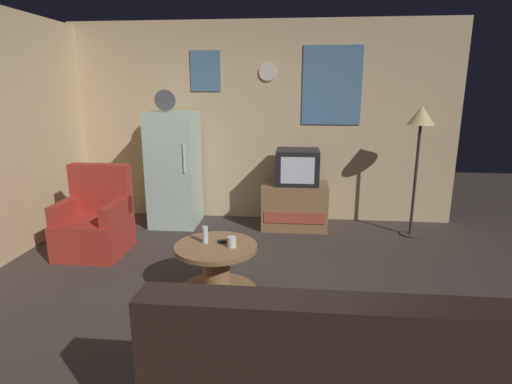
% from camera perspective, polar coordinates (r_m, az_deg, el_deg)
% --- Properties ---
extents(ground_plane, '(12.00, 12.00, 0.00)m').
position_cam_1_polar(ground_plane, '(3.68, -2.94, -14.87)').
color(ground_plane, '#3D332D').
extents(wall_with_art, '(5.20, 0.12, 2.65)m').
position_cam_1_polar(wall_with_art, '(5.67, 0.65, 9.57)').
color(wall_with_art, '#D1B284').
rests_on(wall_with_art, ground_plane).
extents(fridge, '(0.60, 0.62, 1.77)m').
position_cam_1_polar(fridge, '(5.52, -11.27, 3.14)').
color(fridge, silver).
rests_on(fridge, ground_plane).
extents(tv_stand, '(0.84, 0.53, 0.59)m').
position_cam_1_polar(tv_stand, '(5.41, 5.36, -1.87)').
color(tv_stand, '#8E6642').
rests_on(tv_stand, ground_plane).
extents(crt_tv, '(0.54, 0.51, 0.44)m').
position_cam_1_polar(crt_tv, '(5.29, 5.78, 3.50)').
color(crt_tv, black).
rests_on(crt_tv, tv_stand).
extents(standing_lamp, '(0.32, 0.32, 1.59)m').
position_cam_1_polar(standing_lamp, '(5.25, 21.83, 8.52)').
color(standing_lamp, '#332D28').
rests_on(standing_lamp, ground_plane).
extents(coffee_table, '(0.72, 0.72, 0.47)m').
position_cam_1_polar(coffee_table, '(3.69, -5.50, -10.73)').
color(coffee_table, '#8E6642').
rests_on(coffee_table, ground_plane).
extents(wine_glass, '(0.05, 0.05, 0.15)m').
position_cam_1_polar(wine_glass, '(3.64, -7.07, -5.89)').
color(wine_glass, silver).
rests_on(wine_glass, coffee_table).
extents(mug_ceramic_white, '(0.08, 0.08, 0.09)m').
position_cam_1_polar(mug_ceramic_white, '(3.54, -3.39, -6.92)').
color(mug_ceramic_white, silver).
rests_on(mug_ceramic_white, coffee_table).
extents(remote_control, '(0.16, 0.10, 0.02)m').
position_cam_1_polar(remote_control, '(3.65, -4.10, -6.80)').
color(remote_control, black).
rests_on(remote_control, coffee_table).
extents(armchair, '(0.68, 0.68, 0.96)m').
position_cam_1_polar(armchair, '(4.91, -21.36, -3.96)').
color(armchair, '#A52D23').
rests_on(armchair, ground_plane).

